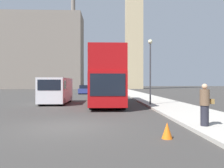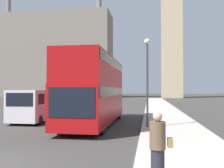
{
  "view_description": "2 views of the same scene",
  "coord_description": "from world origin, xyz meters",
  "px_view_note": "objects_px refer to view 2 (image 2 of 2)",
  "views": [
    {
      "loc": [
        1.64,
        -9.42,
        1.85
      ],
      "look_at": [
        2.3,
        10.56,
        1.81
      ],
      "focal_mm": 35.0,
      "sensor_mm": 36.0,
      "label": 1
    },
    {
      "loc": [
        5.47,
        -6.8,
        2.38
      ],
      "look_at": [
        1.7,
        18.37,
        2.96
      ],
      "focal_mm": 40.0,
      "sensor_mm": 36.0,
      "label": 2
    }
  ],
  "objects_px": {
    "pedestrian": "(158,148)",
    "parked_sedan": "(99,101)",
    "red_double_decker_bus": "(95,88)",
    "street_lamp": "(147,68)",
    "white_van": "(37,105)"
  },
  "relations": [
    {
      "from": "red_double_decker_bus",
      "to": "pedestrian",
      "type": "xyz_separation_m",
      "value": [
        3.84,
        -10.58,
        -1.51
      ]
    },
    {
      "from": "pedestrian",
      "to": "street_lamp",
      "type": "distance_m",
      "value": 9.46
    },
    {
      "from": "street_lamp",
      "to": "parked_sedan",
      "type": "height_order",
      "value": "street_lamp"
    },
    {
      "from": "white_van",
      "to": "pedestrian",
      "type": "relative_size",
      "value": 3.12
    },
    {
      "from": "parked_sedan",
      "to": "pedestrian",
      "type": "bearing_deg",
      "value": -75.99
    },
    {
      "from": "street_lamp",
      "to": "white_van",
      "type": "bearing_deg",
      "value": 163.1
    },
    {
      "from": "red_double_decker_bus",
      "to": "parked_sedan",
      "type": "xyz_separation_m",
      "value": [
        -3.85,
        20.22,
        -1.8
      ]
    },
    {
      "from": "white_van",
      "to": "pedestrian",
      "type": "bearing_deg",
      "value": -53.67
    },
    {
      "from": "red_double_decker_bus",
      "to": "street_lamp",
      "type": "height_order",
      "value": "street_lamp"
    },
    {
      "from": "red_double_decker_bus",
      "to": "parked_sedan",
      "type": "relative_size",
      "value": 2.22
    },
    {
      "from": "pedestrian",
      "to": "street_lamp",
      "type": "xyz_separation_m",
      "value": [
        -0.31,
        9.07,
        2.68
      ]
    },
    {
      "from": "pedestrian",
      "to": "parked_sedan",
      "type": "xyz_separation_m",
      "value": [
        -7.68,
        30.8,
        -0.29
      ]
    },
    {
      "from": "white_van",
      "to": "street_lamp",
      "type": "bearing_deg",
      "value": -16.9
    },
    {
      "from": "red_double_decker_bus",
      "to": "pedestrian",
      "type": "bearing_deg",
      "value": -70.06
    },
    {
      "from": "pedestrian",
      "to": "parked_sedan",
      "type": "height_order",
      "value": "pedestrian"
    }
  ]
}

